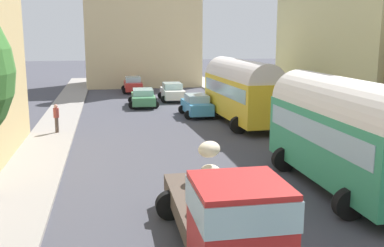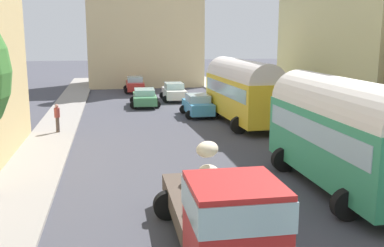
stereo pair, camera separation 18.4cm
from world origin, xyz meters
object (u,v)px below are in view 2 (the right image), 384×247
Objects in this scene: car_3 at (198,105)px; car_1 at (135,84)px; car_4 at (174,92)px; cargo_truck_0 at (222,211)px; pedestrian_2 at (57,117)px; car_0 at (145,97)px; parked_bus_1 at (343,129)px; parked_bus_2 at (242,88)px.

car_1 is at bearing 104.66° from car_3.
cargo_truck_0 is at bearing -95.55° from car_4.
car_4 is 2.26× the size of pedestrian_2.
car_0 is 6.20m from car_3.
parked_bus_1 is 30.67m from car_1.
car_0 is (-5.60, 8.47, -1.58)m from parked_bus_2.
pedestrian_2 is at bearing -120.67° from car_0.
car_3 is at bearing -85.56° from car_4.
parked_bus_2 reaches higher than pedestrian_2.
car_4 is (-2.84, 11.07, -1.51)m from parked_bus_2.
car_4 is at bearing 43.27° from car_0.
car_0 is at bearing 123.48° from parked_bus_2.
car_1 is (-5.89, 17.22, -1.50)m from parked_bus_2.
cargo_truck_0 is 1.80× the size of car_1.
parked_bus_2 is at bearing -71.12° from car_1.
cargo_truck_0 is at bearing -89.99° from car_0.
parked_bus_2 is 2.26× the size of car_4.
car_3 is 7.83m from car_4.
parked_bus_2 is 2.39× the size of car_1.
parked_bus_2 is at bearing 72.03° from cargo_truck_0.
parked_bus_2 is 10.28m from car_0.
car_0 is 8.76m from car_1.
parked_bus_1 reaches higher than car_3.
cargo_truck_0 is (-5.60, -17.26, -0.95)m from parked_bus_2.
cargo_truck_0 is (-5.60, -4.42, -0.97)m from parked_bus_1.
parked_bus_1 is 0.93× the size of parked_bus_2.
cargo_truck_0 reaches higher than car_0.
pedestrian_2 is at bearing 109.64° from cargo_truck_0.
car_3 is (3.65, -13.96, -0.02)m from car_1.
car_4 is at bearing 55.30° from pedestrian_2.
car_0 is 1.17× the size of car_1.
car_0 is 3.79m from car_4.
parked_bus_2 is (-0.01, 12.83, -0.01)m from parked_bus_1.
parked_bus_1 reaches higher than car_0.
cargo_truck_0 is 20.80m from car_3.
parked_bus_1 reaches higher than pedestrian_2.
parked_bus_2 is at bearing 90.02° from parked_bus_1.
car_1 is 14.43m from car_3.
pedestrian_2 is (-5.73, -9.66, 0.31)m from car_0.
car_4 is at bearing 104.41° from parked_bus_2.
cargo_truck_0 is at bearing -70.36° from pedestrian_2.
car_3 is at bearing -75.34° from car_1.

